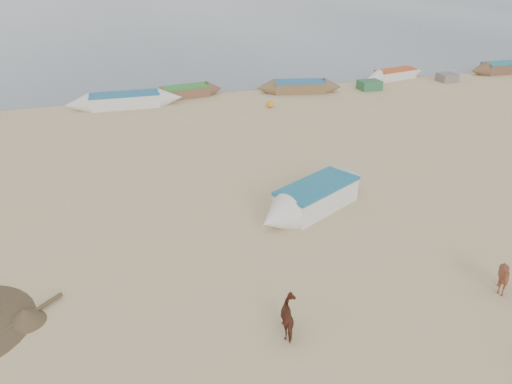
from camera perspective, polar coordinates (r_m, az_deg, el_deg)
ground at (r=15.30m, az=4.73°, el=-9.58°), size 140.00×140.00×0.00m
sea at (r=94.00m, az=-15.86°, el=19.38°), size 160.00×160.00×0.00m
calf_front at (r=15.96m, az=26.45°, el=-8.80°), size 0.97×0.88×0.99m
calf_right at (r=13.09m, az=4.13°, el=-14.07°), size 0.96×1.05×0.90m
near_canoe at (r=18.98m, az=6.96°, el=-0.48°), size 5.86×3.96×1.01m
waterline_canoes at (r=33.88m, az=-8.92°, el=11.02°), size 56.14×4.03×0.92m
beach_clutter at (r=33.33m, az=-1.87°, el=10.85°), size 42.13×4.15×0.64m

